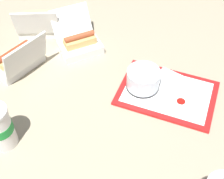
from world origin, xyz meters
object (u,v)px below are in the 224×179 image
(ketchup_cup, at_px, (181,103))
(clamshell_hotdog_corner, at_px, (79,42))
(food_tray, at_px, (167,93))
(cake_container, at_px, (143,80))
(plastic_fork, at_px, (178,110))
(clamshell_sandwich_center, at_px, (40,24))
(clamshell_hotdog_back, at_px, (17,60))

(ketchup_cup, relative_size, clamshell_hotdog_corner, 0.15)
(clamshell_hotdog_corner, bearing_deg, food_tray, 177.46)
(ketchup_cup, bearing_deg, cake_container, -1.85)
(ketchup_cup, xyz_separation_m, plastic_fork, (-0.00, 0.03, -0.01))
(cake_container, relative_size, clamshell_sandwich_center, 0.53)
(plastic_fork, bearing_deg, food_tray, -83.79)
(food_tray, relative_size, clamshell_hotdog_back, 1.92)
(cake_container, height_order, clamshell_hotdog_back, clamshell_hotdog_back)
(food_tray, height_order, clamshell_hotdog_corner, clamshell_hotdog_corner)
(clamshell_hotdog_corner, bearing_deg, cake_container, 172.27)
(cake_container, relative_size, ketchup_cup, 3.31)
(plastic_fork, bearing_deg, clamshell_sandwich_center, -50.41)
(plastic_fork, bearing_deg, ketchup_cup, -127.59)
(ketchup_cup, xyz_separation_m, clamshell_sandwich_center, (0.76, -0.05, 0.02))
(plastic_fork, xyz_separation_m, clamshell_hotdog_back, (0.67, 0.16, 0.03))
(cake_container, xyz_separation_m, clamshell_hotdog_back, (0.50, 0.19, -0.01))
(plastic_fork, bearing_deg, clamshell_hotdog_back, -31.50)
(food_tray, height_order, cake_container, cake_container)
(plastic_fork, xyz_separation_m, clamshell_sandwich_center, (0.76, -0.07, 0.03))
(plastic_fork, bearing_deg, clamshell_hotdog_corner, -53.48)
(food_tray, relative_size, clamshell_hotdog_corner, 1.59)
(plastic_fork, height_order, clamshell_sandwich_center, clamshell_sandwich_center)
(food_tray, distance_m, clamshell_hotdog_corner, 0.45)
(clamshell_hotdog_back, distance_m, clamshell_hotdog_corner, 0.28)
(cake_container, distance_m, ketchup_cup, 0.17)
(cake_container, distance_m, plastic_fork, 0.18)
(ketchup_cup, height_order, clamshell_hotdog_corner, clamshell_hotdog_corner)
(clamshell_hotdog_back, relative_size, clamshell_sandwich_center, 0.87)
(food_tray, distance_m, ketchup_cup, 0.08)
(cake_container, distance_m, clamshell_hotdog_back, 0.53)
(plastic_fork, relative_size, clamshell_sandwich_center, 0.44)
(cake_container, bearing_deg, food_tray, -163.50)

